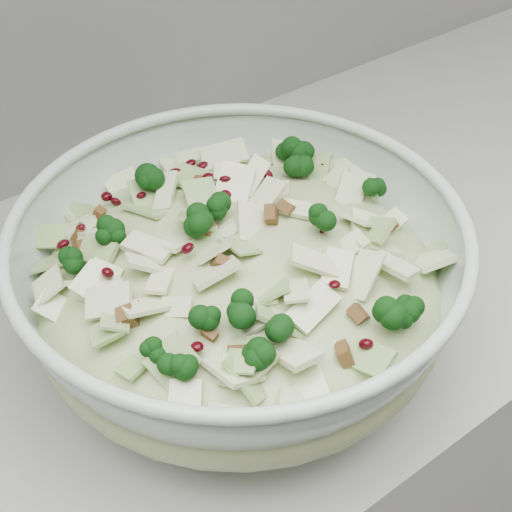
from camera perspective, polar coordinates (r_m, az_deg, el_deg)
The scene contains 2 objects.
mixing_bowl at distance 0.65m, azimuth -1.32°, elevation -2.46°, with size 0.41×0.41×0.16m.
salad at distance 0.63m, azimuth -1.35°, elevation -0.77°, with size 0.47×0.47×0.16m.
Camera 1 is at (0.37, 1.22, 1.44)m, focal length 50.00 mm.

